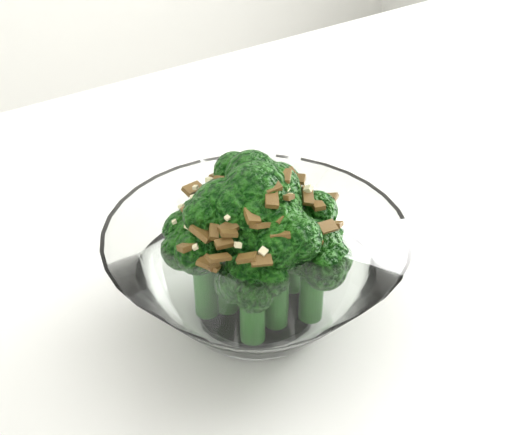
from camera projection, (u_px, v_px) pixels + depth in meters
table at (379, 263)px, 0.70m from camera, size 1.21×0.81×0.75m
broccoli_dish at (256, 262)px, 0.51m from camera, size 0.21×0.21×0.13m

